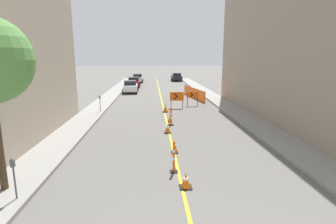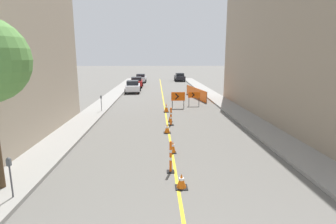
{
  "view_description": "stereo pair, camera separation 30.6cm",
  "coord_description": "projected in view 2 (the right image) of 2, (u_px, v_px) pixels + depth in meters",
  "views": [
    {
      "loc": [
        -1.04,
        -2.0,
        4.55
      ],
      "look_at": [
        0.02,
        15.06,
        1.0
      ],
      "focal_mm": 28.0,
      "sensor_mm": 36.0,
      "label": 1
    },
    {
      "loc": [
        -0.73,
        -2.02,
        4.55
      ],
      "look_at": [
        0.02,
        15.06,
        1.0
      ],
      "focal_mm": 28.0,
      "sensor_mm": 36.0,
      "label": 2
    }
  ],
  "objects": [
    {
      "name": "traffic_cone_fourth",
      "position": [
        167.0,
        128.0,
        16.1
      ],
      "size": [
        0.43,
        0.43,
        0.57
      ],
      "color": "black",
      "rests_on": "ground_plane"
    },
    {
      "name": "lane_stripe",
      "position": [
        163.0,
        98.0,
        30.04
      ],
      "size": [
        0.12,
        55.42,
        0.01
      ],
      "color": "gold",
      "rests_on": "ground_plane"
    },
    {
      "name": "parked_car_opposite_side",
      "position": [
        180.0,
        77.0,
        51.83
      ],
      "size": [
        1.95,
        4.35,
        1.59
      ],
      "rotation": [
        0.0,
        0.0,
        0.03
      ],
      "color": "black",
      "rests_on": "ground_plane"
    },
    {
      "name": "safety_mesh_fence",
      "position": [
        196.0,
        93.0,
        29.9
      ],
      "size": [
        1.24,
        7.24,
        1.18
      ],
      "rotation": [
        0.0,
        0.0,
        1.73
      ],
      "color": "#EF560C",
      "rests_on": "ground_plane"
    },
    {
      "name": "parked_car_curb_near",
      "position": [
        133.0,
        86.0,
        34.84
      ],
      "size": [
        2.04,
        4.4,
        1.59
      ],
      "rotation": [
        0.0,
        0.0,
        0.06
      ],
      "color": "silver",
      "rests_on": "ground_plane"
    },
    {
      "name": "parked_car_curb_mid",
      "position": [
        137.0,
        82.0,
        41.22
      ],
      "size": [
        2.05,
        4.4,
        1.59
      ],
      "rotation": [
        0.0,
        0.0,
        0.06
      ],
      "color": "maroon",
      "rests_on": "ground_plane"
    },
    {
      "name": "traffic_cone_farthest",
      "position": [
        166.0,
        108.0,
        22.28
      ],
      "size": [
        0.47,
        0.47,
        0.74
      ],
      "color": "black",
      "rests_on": "ground_plane"
    },
    {
      "name": "parking_meter_near_curb",
      "position": [
        10.0,
        169.0,
        8.23
      ],
      "size": [
        0.12,
        0.11,
        1.35
      ],
      "color": "#4C4C51",
      "rests_on": "sidewalk_left"
    },
    {
      "name": "delineator_post_rear",
      "position": [
        171.0,
        118.0,
        17.92
      ],
      "size": [
        0.38,
        0.38,
        1.23
      ],
      "color": "black",
      "rests_on": "ground_plane"
    },
    {
      "name": "traffic_cone_second",
      "position": [
        181.0,
        181.0,
        9.29
      ],
      "size": [
        0.44,
        0.44,
        0.53
      ],
      "color": "black",
      "rests_on": "ground_plane"
    },
    {
      "name": "arrow_barricade_secondary",
      "position": [
        194.0,
        96.0,
        25.0
      ],
      "size": [
        1.14,
        0.08,
        1.35
      ],
      "rotation": [
        0.0,
        0.0,
        0.0
      ],
      "color": "#EF560C",
      "rests_on": "ground_plane"
    },
    {
      "name": "arrow_barricade_primary",
      "position": [
        178.0,
        97.0,
        23.86
      ],
      "size": [
        1.25,
        0.09,
        1.49
      ],
      "rotation": [
        0.0,
        0.0,
        -0.01
      ],
      "color": "#EF560C",
      "rests_on": "ground_plane"
    },
    {
      "name": "parking_meter_far_curb",
      "position": [
        101.0,
        100.0,
        21.87
      ],
      "size": [
        0.12,
        0.11,
        1.33
      ],
      "color": "#4C4C51",
      "rests_on": "sidewalk_left"
    },
    {
      "name": "sidewalk_left",
      "position": [
        110.0,
        98.0,
        29.77
      ],
      "size": [
        1.98,
        55.42,
        0.16
      ],
      "color": "gray",
      "rests_on": "ground_plane"
    },
    {
      "name": "building_facade_right",
      "position": [
        318.0,
        9.0,
        17.29
      ],
      "size": [
        6.0,
        23.81,
        15.42
      ],
      "color": "gray",
      "rests_on": "ground_plane"
    },
    {
      "name": "traffic_cone_third",
      "position": [
        173.0,
        147.0,
        12.71
      ],
      "size": [
        0.33,
        0.33,
        0.61
      ],
      "color": "black",
      "rests_on": "ground_plane"
    },
    {
      "name": "sidewalk_right",
      "position": [
        215.0,
        97.0,
        30.28
      ],
      "size": [
        1.98,
        55.42,
        0.16
      ],
      "color": "gray",
      "rests_on": "ground_plane"
    },
    {
      "name": "parked_car_curb_far",
      "position": [
        141.0,
        78.0,
        49.0
      ],
      "size": [
        1.94,
        4.33,
        1.59
      ],
      "rotation": [
        0.0,
        0.0,
        -0.01
      ],
      "color": "#B7B7BC",
      "rests_on": "ground_plane"
    },
    {
      "name": "traffic_cone_fifth",
      "position": [
        170.0,
        117.0,
        18.9
      ],
      "size": [
        0.33,
        0.33,
        0.67
      ],
      "color": "black",
      "rests_on": "ground_plane"
    },
    {
      "name": "delineator_post_front",
      "position": [
        171.0,
        159.0,
        10.52
      ],
      "size": [
        0.31,
        0.31,
        1.32
      ],
      "color": "black",
      "rests_on": "ground_plane"
    }
  ]
}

